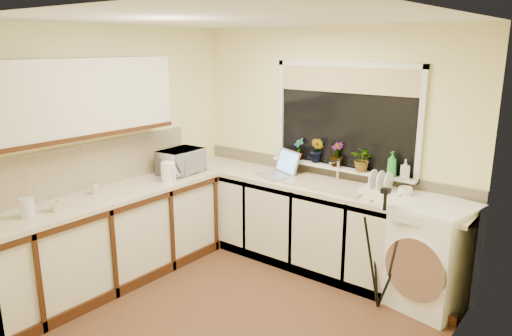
# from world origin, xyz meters

# --- Properties ---
(floor) EXTENTS (3.20, 3.20, 0.00)m
(floor) POSITION_xyz_m (0.00, 0.00, 0.00)
(floor) COLOR brown
(floor) RESTS_ON ground
(ceiling) EXTENTS (3.20, 3.20, 0.00)m
(ceiling) POSITION_xyz_m (0.00, 0.00, 2.45)
(ceiling) COLOR white
(ceiling) RESTS_ON ground
(wall_back) EXTENTS (3.20, 0.00, 3.20)m
(wall_back) POSITION_xyz_m (0.00, 1.50, 1.23)
(wall_back) COLOR #F6ECA4
(wall_back) RESTS_ON ground
(wall_front) EXTENTS (3.20, 0.00, 3.20)m
(wall_front) POSITION_xyz_m (0.00, -1.50, 1.23)
(wall_front) COLOR #F6ECA4
(wall_front) RESTS_ON ground
(wall_left) EXTENTS (0.00, 3.00, 3.00)m
(wall_left) POSITION_xyz_m (-1.60, 0.00, 1.23)
(wall_left) COLOR #F6ECA4
(wall_left) RESTS_ON ground
(wall_right) EXTENTS (0.00, 3.00, 3.00)m
(wall_right) POSITION_xyz_m (1.60, 0.00, 1.23)
(wall_right) COLOR #F6ECA4
(wall_right) RESTS_ON ground
(base_cabinet_back) EXTENTS (2.55, 0.60, 0.86)m
(base_cabinet_back) POSITION_xyz_m (-0.33, 1.20, 0.43)
(base_cabinet_back) COLOR silver
(base_cabinet_back) RESTS_ON floor
(base_cabinet_left) EXTENTS (0.54, 2.40, 0.86)m
(base_cabinet_left) POSITION_xyz_m (-1.30, -0.30, 0.43)
(base_cabinet_left) COLOR silver
(base_cabinet_left) RESTS_ON floor
(worktop_back) EXTENTS (3.20, 0.60, 0.04)m
(worktop_back) POSITION_xyz_m (0.00, 1.20, 0.88)
(worktop_back) COLOR beige
(worktop_back) RESTS_ON base_cabinet_back
(worktop_left) EXTENTS (0.60, 2.40, 0.04)m
(worktop_left) POSITION_xyz_m (-1.30, -0.30, 0.88)
(worktop_left) COLOR beige
(worktop_left) RESTS_ON base_cabinet_left
(upper_cabinet) EXTENTS (0.28, 1.90, 0.70)m
(upper_cabinet) POSITION_xyz_m (-1.44, -0.45, 1.80)
(upper_cabinet) COLOR silver
(upper_cabinet) RESTS_ON wall_left
(splashback_left) EXTENTS (0.02, 2.40, 0.45)m
(splashback_left) POSITION_xyz_m (-1.59, -0.30, 1.12)
(splashback_left) COLOR beige
(splashback_left) RESTS_ON wall_left
(splashback_back) EXTENTS (3.20, 0.02, 0.14)m
(splashback_back) POSITION_xyz_m (0.00, 1.49, 0.97)
(splashback_back) COLOR beige
(splashback_back) RESTS_ON wall_back
(window_glass) EXTENTS (1.50, 0.02, 1.00)m
(window_glass) POSITION_xyz_m (0.20, 1.49, 1.55)
(window_glass) COLOR black
(window_glass) RESTS_ON wall_back
(window_blind) EXTENTS (1.50, 0.02, 0.25)m
(window_blind) POSITION_xyz_m (0.20, 1.46, 1.92)
(window_blind) COLOR tan
(window_blind) RESTS_ON wall_back
(windowsill) EXTENTS (1.60, 0.14, 0.03)m
(windowsill) POSITION_xyz_m (0.20, 1.43, 1.04)
(windowsill) COLOR white
(windowsill) RESTS_ON wall_back
(sink) EXTENTS (0.82, 0.46, 0.03)m
(sink) POSITION_xyz_m (0.20, 1.20, 0.91)
(sink) COLOR tan
(sink) RESTS_ON worktop_back
(faucet) EXTENTS (0.03, 0.03, 0.24)m
(faucet) POSITION_xyz_m (0.20, 1.38, 1.02)
(faucet) COLOR silver
(faucet) RESTS_ON worktop_back
(washing_machine) EXTENTS (0.77, 0.75, 0.94)m
(washing_machine) POSITION_xyz_m (1.24, 1.17, 0.47)
(washing_machine) COLOR white
(washing_machine) RESTS_ON floor
(laptop) EXTENTS (0.47, 0.46, 0.27)m
(laptop) POSITION_xyz_m (-0.40, 1.22, 0.97)
(laptop) COLOR #98979F
(laptop) RESTS_ON worktop_back
(kettle) EXTENTS (0.15, 0.15, 0.19)m
(kettle) POSITION_xyz_m (-1.17, 0.32, 1.00)
(kettle) COLOR white
(kettle) RESTS_ON worktop_left
(dish_rack) EXTENTS (0.40, 0.32, 0.06)m
(dish_rack) POSITION_xyz_m (0.74, 1.25, 0.93)
(dish_rack) COLOR white
(dish_rack) RESTS_ON worktop_back
(tripod) EXTENTS (0.68, 0.68, 1.10)m
(tripod) POSITION_xyz_m (0.95, 0.83, 0.55)
(tripod) COLOR black
(tripod) RESTS_ON floor
(glass_jug) EXTENTS (0.11, 0.11, 0.16)m
(glass_jug) POSITION_xyz_m (-1.28, -1.09, 0.98)
(glass_jug) COLOR silver
(glass_jug) RESTS_ON worktop_left
(steel_jar) EXTENTS (0.08, 0.08, 0.11)m
(steel_jar) POSITION_xyz_m (-1.39, -0.39, 0.96)
(steel_jar) COLOR silver
(steel_jar) RESTS_ON worktop_left
(microwave) EXTENTS (0.35, 0.49, 0.26)m
(microwave) POSITION_xyz_m (-1.31, 0.63, 1.03)
(microwave) COLOR silver
(microwave) RESTS_ON worktop_left
(plant_a) EXTENTS (0.15, 0.13, 0.24)m
(plant_a) POSITION_xyz_m (-0.30, 1.42, 1.17)
(plant_a) COLOR #999999
(plant_a) RESTS_ON windowsill
(plant_b) EXTENTS (0.17, 0.16, 0.27)m
(plant_b) POSITION_xyz_m (-0.08, 1.43, 1.18)
(plant_b) COLOR #999999
(plant_b) RESTS_ON windowsill
(plant_c) EXTENTS (0.17, 0.17, 0.25)m
(plant_c) POSITION_xyz_m (0.15, 1.43, 1.17)
(plant_c) COLOR #999999
(plant_c) RESTS_ON windowsill
(plant_d) EXTENTS (0.23, 0.21, 0.24)m
(plant_d) POSITION_xyz_m (0.46, 1.40, 1.17)
(plant_d) COLOR #999999
(plant_d) RESTS_ON windowsill
(soap_bottle_green) EXTENTS (0.10, 0.10, 0.24)m
(soap_bottle_green) POSITION_xyz_m (0.76, 1.39, 1.17)
(soap_bottle_green) COLOR green
(soap_bottle_green) RESTS_ON windowsill
(soap_bottle_clear) EXTENTS (0.11, 0.11, 0.18)m
(soap_bottle_clear) POSITION_xyz_m (0.89, 1.39, 1.14)
(soap_bottle_clear) COLOR #999999
(soap_bottle_clear) RESTS_ON windowsill
(cup_back) EXTENTS (0.14, 0.14, 0.11)m
(cup_back) POSITION_xyz_m (0.95, 1.27, 0.95)
(cup_back) COLOR white
(cup_back) RESTS_ON worktop_back
(cup_left) EXTENTS (0.11, 0.11, 0.09)m
(cup_left) POSITION_xyz_m (-1.24, -0.88, 0.94)
(cup_left) COLOR beige
(cup_left) RESTS_ON worktop_left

